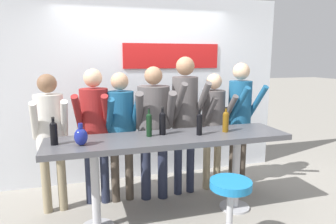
% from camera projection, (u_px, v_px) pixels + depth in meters
% --- Properties ---
extents(ground_plane, '(40.00, 40.00, 0.00)m').
position_uv_depth(ground_plane, '(170.00, 217.00, 3.42)').
color(ground_plane, gray).
extents(back_wall, '(4.23, 0.12, 2.68)m').
position_uv_depth(back_wall, '(145.00, 89.00, 4.45)').
color(back_wall, silver).
rests_on(back_wall, ground_plane).
extents(tasting_table, '(2.63, 0.63, 0.96)m').
position_uv_depth(tasting_table, '(170.00, 148.00, 3.27)').
color(tasting_table, '#4C4C51').
rests_on(tasting_table, ground_plane).
extents(bar_stool, '(0.40, 0.40, 0.72)m').
position_uv_depth(bar_stool, '(230.00, 206.00, 2.71)').
color(bar_stool, '#B2B2B7').
rests_on(bar_stool, ground_plane).
extents(person_far_left, '(0.41, 0.52, 1.63)m').
position_uv_depth(person_far_left, '(50.00, 128.00, 3.39)').
color(person_far_left, gray).
rests_on(person_far_left, ground_plane).
extents(person_left, '(0.46, 0.57, 1.68)m').
position_uv_depth(person_left, '(95.00, 122.00, 3.59)').
color(person_left, '#23283D').
rests_on(person_left, ground_plane).
extents(person_center_left, '(0.41, 0.52, 1.63)m').
position_uv_depth(person_center_left, '(121.00, 123.00, 3.65)').
color(person_center_left, '#473D33').
rests_on(person_center_left, ground_plane).
extents(person_center, '(0.52, 0.61, 1.70)m').
position_uv_depth(person_center, '(154.00, 120.00, 3.70)').
color(person_center, '#23283D').
rests_on(person_center, ground_plane).
extents(person_center_right, '(0.43, 0.56, 1.81)m').
position_uv_depth(person_center_right, '(185.00, 110.00, 3.85)').
color(person_center_right, '#23283D').
rests_on(person_center_right, ground_plane).
extents(person_right, '(0.40, 0.51, 1.60)m').
position_uv_depth(person_right, '(213.00, 118.00, 4.03)').
color(person_right, gray).
rests_on(person_right, ground_plane).
extents(person_far_right, '(0.42, 0.55, 1.74)m').
position_uv_depth(person_far_right, '(240.00, 110.00, 4.07)').
color(person_far_right, '#473D33').
rests_on(person_far_right, ground_plane).
extents(wine_bottle_0, '(0.06, 0.06, 0.32)m').
position_uv_depth(wine_bottle_0, '(149.00, 124.00, 3.22)').
color(wine_bottle_0, black).
rests_on(wine_bottle_0, tasting_table).
extents(wine_bottle_1, '(0.07, 0.07, 0.28)m').
position_uv_depth(wine_bottle_1, '(54.00, 132.00, 2.91)').
color(wine_bottle_1, black).
rests_on(wine_bottle_1, tasting_table).
extents(wine_bottle_2, '(0.07, 0.07, 0.29)m').
position_uv_depth(wine_bottle_2, '(226.00, 121.00, 3.42)').
color(wine_bottle_2, brown).
rests_on(wine_bottle_2, tasting_table).
extents(wine_bottle_3, '(0.06, 0.06, 0.30)m').
position_uv_depth(wine_bottle_3, '(199.00, 123.00, 3.27)').
color(wine_bottle_3, black).
rests_on(wine_bottle_3, tasting_table).
extents(wine_bottle_4, '(0.07, 0.07, 0.31)m').
position_uv_depth(wine_bottle_4, '(162.00, 122.00, 3.29)').
color(wine_bottle_4, black).
rests_on(wine_bottle_4, tasting_table).
extents(decorative_vase, '(0.13, 0.13, 0.22)m').
position_uv_depth(decorative_vase, '(81.00, 136.00, 2.90)').
color(decorative_vase, navy).
rests_on(decorative_vase, tasting_table).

